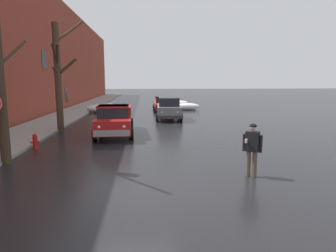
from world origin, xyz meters
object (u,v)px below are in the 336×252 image
(sedan_red_parked_kerbside_mid, at_px, (163,104))
(pedestrian_with_coffee, at_px, (252,146))
(fire_hydrant, at_px, (35,141))
(suv_grey_parked_kerbside_close, at_px, (169,107))
(bare_tree_second_along_sidewalk, at_px, (59,75))
(pickup_truck_red_approaching_near_lane, at_px, (114,120))

(sedan_red_parked_kerbside_mid, height_order, pedestrian_with_coffee, pedestrian_with_coffee)
(sedan_red_parked_kerbside_mid, distance_m, fire_hydrant, 17.33)
(suv_grey_parked_kerbside_close, bearing_deg, fire_hydrant, -125.20)
(bare_tree_second_along_sidewalk, xyz_separation_m, sedan_red_parked_kerbside_mid, (6.97, 11.09, -2.70))
(bare_tree_second_along_sidewalk, distance_m, sedan_red_parked_kerbside_mid, 13.37)
(pedestrian_with_coffee, bearing_deg, pickup_truck_red_approaching_near_lane, 123.42)
(pickup_truck_red_approaching_near_lane, bearing_deg, fire_hydrant, -134.91)
(pedestrian_with_coffee, bearing_deg, bare_tree_second_along_sidewalk, 132.47)
(bare_tree_second_along_sidewalk, distance_m, fire_hydrant, 5.75)
(pickup_truck_red_approaching_near_lane, distance_m, suv_grey_parked_kerbside_close, 7.46)
(pedestrian_with_coffee, distance_m, fire_hydrant, 9.68)
(fire_hydrant, bearing_deg, pickup_truck_red_approaching_near_lane, 45.09)
(bare_tree_second_along_sidewalk, bearing_deg, fire_hydrant, -88.15)
(pickup_truck_red_approaching_near_lane, distance_m, fire_hydrant, 4.68)
(pickup_truck_red_approaching_near_lane, height_order, sedan_red_parked_kerbside_mid, pickup_truck_red_approaching_near_lane)
(pedestrian_with_coffee, bearing_deg, suv_grey_parked_kerbside_close, 96.23)
(pickup_truck_red_approaching_near_lane, relative_size, pedestrian_with_coffee, 3.08)
(pickup_truck_red_approaching_near_lane, xyz_separation_m, suv_grey_parked_kerbside_close, (3.64, 6.51, 0.11))
(sedan_red_parked_kerbside_mid, bearing_deg, suv_grey_parked_kerbside_close, -89.04)
(sedan_red_parked_kerbside_mid, bearing_deg, pedestrian_with_coffee, -85.33)
(suv_grey_parked_kerbside_close, bearing_deg, bare_tree_second_along_sidewalk, -144.96)
(bare_tree_second_along_sidewalk, distance_m, pickup_truck_red_approaching_near_lane, 4.56)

